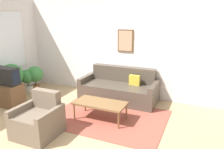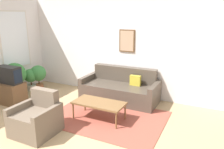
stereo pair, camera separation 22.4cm
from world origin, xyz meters
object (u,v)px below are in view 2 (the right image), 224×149
at_px(armchair, 37,119).
at_px(potted_plant_tall, 15,75).
at_px(couch, 120,89).
at_px(tv, 9,75).
at_px(coffee_table, 99,104).

height_order(armchair, potted_plant_tall, potted_plant_tall).
bearing_deg(couch, tv, -149.71).
bearing_deg(coffee_table, armchair, -127.84).
bearing_deg(couch, potted_plant_tall, -160.03).
relative_size(couch, coffee_table, 1.80).
height_order(couch, coffee_table, couch).
distance_m(tv, armchair, 1.95).
relative_size(coffee_table, tv, 1.70).
distance_m(coffee_table, tv, 2.54).
bearing_deg(potted_plant_tall, tv, -54.87).
bearing_deg(coffee_table, potted_plant_tall, 175.28).
height_order(tv, armchair, tv).
xyz_separation_m(couch, potted_plant_tall, (-2.76, -1.00, 0.31)).
distance_m(tv, potted_plant_tall, 0.55).
relative_size(coffee_table, potted_plant_tall, 1.18).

